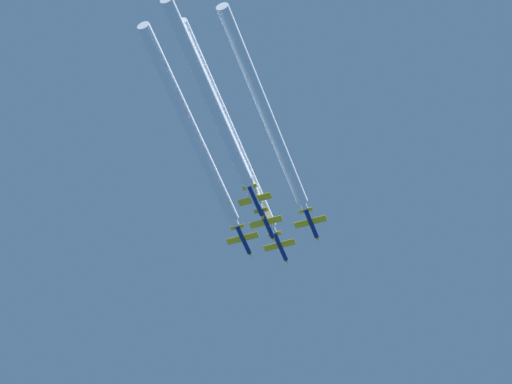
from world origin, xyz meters
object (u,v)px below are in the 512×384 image
Objects in this scene: jet_lead at (280,247)px; jet_left_wingman at (244,240)px; jet_slot at (267,224)px; jet_right_wingman at (311,224)px; jet_high_trail at (256,201)px.

jet_left_wingman is (-7.51, -6.13, -1.23)m from jet_lead.
jet_left_wingman reaches higher than jet_slot.
jet_slot is at bearing -152.20° from jet_right_wingman.
jet_high_trail is (-9.57, -13.62, -3.04)m from jet_right_wingman.
jet_left_wingman is 17.20m from jet_right_wingman.
jet_high_trail is at bearing -89.52° from jet_slot.
jet_high_trail is (0.07, -8.53, -1.01)m from jet_slot.
jet_lead is at bearing 90.22° from jet_slot.
jet_lead reaches higher than jet_high_trail.
jet_lead is 1.00× the size of jet_right_wingman.
jet_high_trail is at bearing -60.18° from jet_left_wingman.
jet_slot is (-9.64, -5.08, -2.03)m from jet_right_wingman.
jet_lead is 19.85m from jet_high_trail.
jet_left_wingman is 15.58m from jet_high_trail.
jet_right_wingman is at bearing 27.80° from jet_slot.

